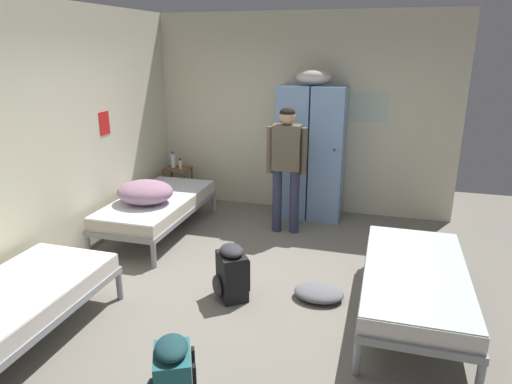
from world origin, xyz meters
TOP-DOWN VIEW (x-y plane):
  - ground_plane at (0.00, 0.00)m, footprint 8.09×8.09m
  - room_backdrop at (-1.15, 1.19)m, footprint 4.35×5.12m
  - locker_bank at (0.22, 2.25)m, footprint 0.90×0.55m
  - shelf_unit at (-1.82, 2.21)m, footprint 0.38×0.30m
  - bed_left_front at (-1.57, -1.47)m, footprint 0.90×1.90m
  - bed_right at (1.57, -0.08)m, footprint 0.90×1.90m
  - bed_left_rear at (-1.57, 1.06)m, footprint 0.90×1.90m
  - bedding_heap at (-1.59, 0.83)m, footprint 0.70×0.62m
  - person_traveler at (0.02, 1.56)m, footprint 0.51×0.23m
  - water_bottle at (-1.90, 2.23)m, footprint 0.07×0.07m
  - lotion_bottle at (-1.75, 2.17)m, footprint 0.05×0.05m
  - backpack_black at (-0.12, -0.22)m, footprint 0.42×0.41m
  - backpack_teal at (-0.01, -1.72)m, footprint 0.41×0.39m
  - clothes_pile_grey at (0.71, -0.01)m, footprint 0.49×0.37m

SIDE VIEW (x-z plane):
  - ground_plane at x=0.00m, z-range 0.00..0.00m
  - clothes_pile_grey at x=0.71m, z-range 0.00..0.12m
  - backpack_black at x=-0.12m, z-range -0.02..0.53m
  - backpack_teal at x=-0.01m, z-range -0.02..0.53m
  - shelf_unit at x=-1.82m, z-range 0.06..0.63m
  - bed_left_front at x=-1.57m, z-range 0.14..0.63m
  - bed_right at x=1.57m, z-range 0.14..0.63m
  - bed_left_rear at x=-1.57m, z-range 0.14..0.63m
  - bedding_heap at x=-1.59m, z-range 0.49..0.77m
  - lotion_bottle at x=-1.75m, z-range 0.56..0.72m
  - water_bottle at x=-1.90m, z-range 0.56..0.80m
  - locker_bank at x=0.22m, z-range -0.07..2.00m
  - person_traveler at x=0.02m, z-range 0.17..1.80m
  - room_backdrop at x=-1.15m, z-range 0.00..2.81m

